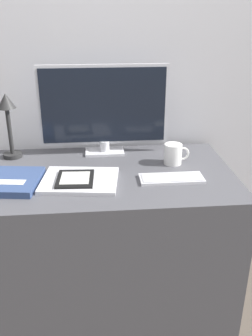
% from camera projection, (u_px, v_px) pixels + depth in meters
% --- Properties ---
extents(ground_plane, '(10.00, 10.00, 0.00)m').
position_uv_depth(ground_plane, '(112.00, 325.00, 1.77)').
color(ground_plane, brown).
extents(wall_back, '(3.60, 0.05, 2.40)m').
position_uv_depth(wall_back, '(101.00, 48.00, 1.82)').
color(wall_back, silver).
rests_on(wall_back, ground_plane).
extents(desk, '(1.12, 0.66, 0.71)m').
position_uv_depth(desk, '(108.00, 241.00, 1.79)').
color(desk, '#4C4C51').
rests_on(desk, ground_plane).
extents(monitor, '(0.62, 0.11, 0.43)m').
position_uv_depth(monitor, '(103.00, 109.00, 1.78)').
color(monitor, silver).
rests_on(monitor, desk).
extents(keyboard, '(0.27, 0.10, 0.01)m').
position_uv_depth(keyboard, '(172.00, 178.00, 1.58)').
color(keyboard, silver).
rests_on(keyboard, desk).
extents(laptop, '(0.34, 0.29, 0.02)m').
position_uv_depth(laptop, '(80.00, 180.00, 1.56)').
color(laptop, silver).
rests_on(laptop, desk).
extents(ereader, '(0.16, 0.18, 0.01)m').
position_uv_depth(ereader, '(75.00, 179.00, 1.54)').
color(ereader, black).
rests_on(ereader, laptop).
extents(desk_lamp, '(0.09, 0.09, 0.31)m').
position_uv_depth(desk_lamp, '(8.00, 117.00, 1.74)').
color(desk_lamp, '#282828').
rests_on(desk_lamp, desk).
extents(notebook, '(0.25, 0.28, 0.03)m').
position_uv_depth(notebook, '(12.00, 181.00, 1.54)').
color(notebook, '#334775').
rests_on(notebook, desk).
extents(coffee_mug, '(0.12, 0.08, 0.10)m').
position_uv_depth(coffee_mug, '(174.00, 154.00, 1.73)').
color(coffee_mug, white).
rests_on(coffee_mug, desk).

